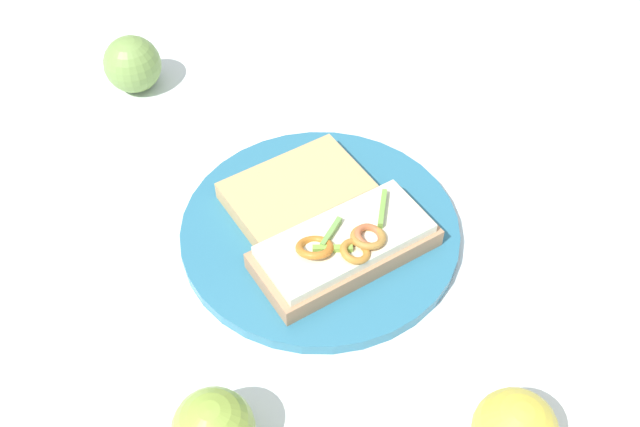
# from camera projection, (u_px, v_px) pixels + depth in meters

# --- Properties ---
(ground_plane) EXTENTS (2.00, 2.00, 0.00)m
(ground_plane) POSITION_uv_depth(u_px,v_px,m) (320.00, 234.00, 0.79)
(ground_plane) COLOR silver
(ground_plane) RESTS_ON ground
(plate) EXTENTS (0.30, 0.30, 0.01)m
(plate) POSITION_uv_depth(u_px,v_px,m) (320.00, 230.00, 0.78)
(plate) COLOR teal
(plate) RESTS_ON ground_plane
(sandwich) EXTENTS (0.20, 0.18, 0.05)m
(sandwich) POSITION_uv_depth(u_px,v_px,m) (345.00, 246.00, 0.74)
(sandwich) COLOR tan
(sandwich) RESTS_ON plate
(bread_slice_side) EXTENTS (0.18, 0.17, 0.02)m
(bread_slice_side) POSITION_uv_depth(u_px,v_px,m) (297.00, 191.00, 0.80)
(bread_slice_side) COLOR tan
(bread_slice_side) RESTS_ON plate
(apple_2) EXTENTS (0.10, 0.10, 0.07)m
(apple_2) POSITION_uv_depth(u_px,v_px,m) (132.00, 64.00, 0.93)
(apple_2) COLOR #779B4A
(apple_2) RESTS_ON ground_plane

